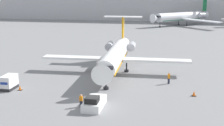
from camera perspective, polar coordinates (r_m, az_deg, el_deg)
ground_plane at (r=39.78m, az=-3.15°, el=-8.11°), size 600.00×600.00×0.00m
terminal_building at (r=156.28m, az=7.75°, el=10.98°), size 180.00×16.80×17.17m
airplane_main at (r=55.23m, az=0.62°, el=1.43°), size 26.51×25.84×9.10m
pushback_tug at (r=39.54m, az=-3.29°, el=-7.26°), size 2.23×4.77×1.73m
luggage_cart at (r=48.92m, az=-18.32°, el=-3.36°), size 1.62×2.89×2.12m
worker_near_tug at (r=39.82m, az=-5.68°, el=-6.80°), size 0.40×0.24×1.66m
worker_by_wing at (r=49.91m, az=10.35°, el=-2.68°), size 0.40×0.25×1.82m
traffic_cone_left at (r=48.10m, az=-16.47°, el=-4.38°), size 0.58×0.58×0.74m
traffic_cone_right at (r=45.15m, az=14.77°, el=-5.42°), size 0.62×0.62×0.75m
airplane_parked_far_right at (r=133.28m, az=12.60°, el=8.28°), size 28.91×30.46×10.57m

